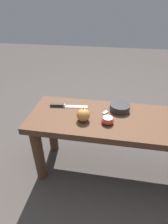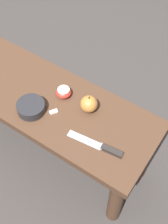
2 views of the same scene
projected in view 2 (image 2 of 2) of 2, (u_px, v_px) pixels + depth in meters
name	position (u px, v px, depth m)	size (l,w,h in m)	color
ground_plane	(52.00, 147.00, 1.83)	(8.00, 8.00, 0.00)	#383330
wooden_bench	(46.00, 109.00, 1.53)	(1.11, 0.40, 0.47)	#472D1E
knife	(103.00, 147.00, 1.29)	(0.25, 0.06, 0.02)	#9EA0A5
apple_whole	(89.00, 104.00, 1.38)	(0.08, 0.08, 0.09)	#B27233
apple_cut	(64.00, 92.00, 1.44)	(0.07, 0.07, 0.04)	red
apple_slice_center	(54.00, 112.00, 1.40)	(0.04, 0.04, 0.01)	white
bowl	(30.00, 107.00, 1.39)	(0.13, 0.13, 0.04)	#232326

